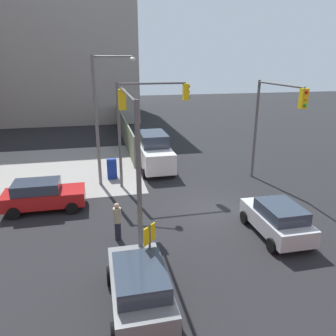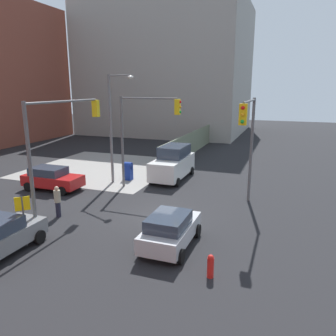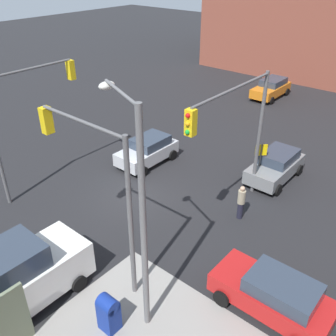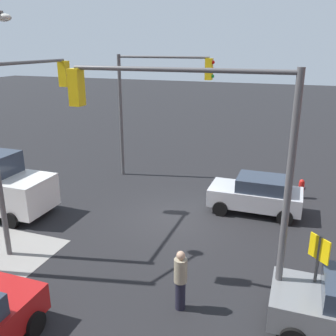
# 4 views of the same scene
# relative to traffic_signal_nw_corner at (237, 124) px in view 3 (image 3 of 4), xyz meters

# --- Properties ---
(ground_plane) EXTENTS (120.00, 120.00, 0.00)m
(ground_plane) POSITION_rel_traffic_signal_nw_corner_xyz_m (2.14, -4.50, -4.67)
(ground_plane) COLOR black
(traffic_signal_nw_corner) EXTENTS (6.13, 0.36, 6.50)m
(traffic_signal_nw_corner) POSITION_rel_traffic_signal_nw_corner_xyz_m (0.00, 0.00, 0.00)
(traffic_signal_nw_corner) COLOR #59595B
(traffic_signal_nw_corner) RESTS_ON ground
(traffic_signal_se_corner) EXTENTS (5.12, 0.36, 6.50)m
(traffic_signal_se_corner) POSITION_rel_traffic_signal_nw_corner_xyz_m (4.70, -9.00, -0.06)
(traffic_signal_se_corner) COLOR #59595B
(traffic_signal_se_corner) RESTS_ON ground
(traffic_signal_ne_corner) EXTENTS (0.36, 4.50, 6.50)m
(traffic_signal_ne_corner) POSITION_rel_traffic_signal_nw_corner_xyz_m (6.64, -1.68, -0.10)
(traffic_signal_ne_corner) COLOR #59595B
(traffic_signal_ne_corner) RESTS_ON ground
(street_lamp_corner) EXTENTS (1.31, 2.49, 8.00)m
(street_lamp_corner) POSITION_rel_traffic_signal_nw_corner_xyz_m (7.19, 0.96, 0.03)
(street_lamp_corner) COLOR slate
(street_lamp_corner) RESTS_ON ground
(warning_sign_two_way) EXTENTS (0.48, 0.48, 2.40)m
(warning_sign_two_way) POSITION_rel_traffic_signal_nw_corner_xyz_m (-3.26, -0.20, -3.03)
(warning_sign_two_way) COLOR #4C4C4C
(warning_sign_two_way) RESTS_ON ground
(mailbox_blue) EXTENTS (0.56, 0.64, 1.43)m
(mailbox_blue) POSITION_rel_traffic_signal_nw_corner_xyz_m (8.34, 0.50, -3.91)
(mailbox_blue) COLOR navy
(mailbox_blue) RESTS_ON ground
(fire_hydrant) EXTENTS (0.26, 0.26, 0.94)m
(fire_hydrant) POSITION_rel_traffic_signal_nw_corner_xyz_m (-2.86, -8.70, -4.18)
(fire_hydrant) COLOR red
(fire_hydrant) RESTS_ON ground
(hatchback_red) EXTENTS (2.02, 4.21, 1.62)m
(hatchback_red) POSITION_rel_traffic_signal_nw_corner_xyz_m (4.16, 4.39, -3.83)
(hatchback_red) COLOR #B21919
(hatchback_red) RESTS_ON ground
(sedan_orange) EXTENTS (4.37, 2.02, 1.62)m
(sedan_orange) POSITION_rel_traffic_signal_nw_corner_xyz_m (-16.84, -6.25, -3.82)
(sedan_orange) COLOR orange
(sedan_orange) RESTS_ON ground
(hatchback_gray) EXTENTS (4.00, 2.02, 1.62)m
(hatchback_gray) POSITION_rel_traffic_signal_nw_corner_xyz_m (-4.29, 0.32, -3.83)
(hatchback_gray) COLOR slate
(hatchback_gray) RESTS_ON ground
(sedan_silver) EXTENTS (3.89, 2.02, 1.62)m
(sedan_silver) POSITION_rel_traffic_signal_nw_corner_xyz_m (-1.06, -6.42, -3.83)
(sedan_silver) COLOR #B7BABF
(sedan_silver) RESTS_ON ground
(van_white_delivery) EXTENTS (5.40, 2.32, 2.62)m
(van_white_delivery) POSITION_rel_traffic_signal_nw_corner_xyz_m (9.89, -2.70, -3.39)
(van_white_delivery) COLOR white
(van_white_delivery) RESTS_ON ground
(pedestrian_crossing) EXTENTS (0.36, 0.36, 1.79)m
(pedestrian_crossing) POSITION_rel_traffic_signal_nw_corner_xyz_m (0.14, 0.70, -3.73)
(pedestrian_crossing) COLOR #9E937A
(pedestrian_crossing) RESTS_ON ground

